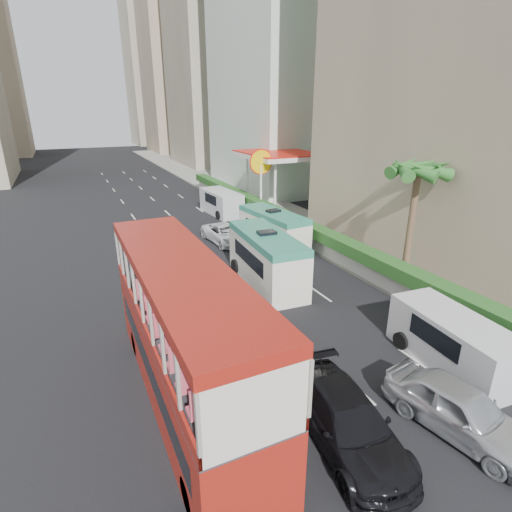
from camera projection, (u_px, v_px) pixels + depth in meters
ground_plane at (331, 355)px, 16.29m from camera, size 200.00×200.00×0.00m
double_decker_bus at (184, 335)px, 12.99m from camera, size 2.50×11.00×5.06m
car_silver_lane_a at (221, 297)px, 21.23m from camera, size 2.11×4.27×1.35m
car_silver_lane_b at (455, 430)px, 12.50m from camera, size 2.69×4.96×1.60m
car_black at (345, 441)px, 12.07m from camera, size 2.89×5.53×1.53m
van_asset at (226, 242)px, 29.84m from camera, size 2.63×5.00×1.34m
minibus_near at (267, 259)px, 22.44m from camera, size 2.67×6.78×2.94m
minibus_far at (273, 231)px, 27.98m from camera, size 2.65×6.30×2.71m
panel_van_near at (453, 341)px, 15.35m from camera, size 2.48×5.27×2.04m
panel_van_far at (221, 203)px, 37.50m from camera, size 2.53×5.54×2.16m
sidewalk at (260, 205)px, 41.03m from camera, size 6.00×120.00×0.18m
kerb_wall at (291, 230)px, 30.39m from camera, size 0.30×44.00×1.00m
hedge at (291, 220)px, 30.09m from camera, size 1.10×44.00×0.70m
palm_tree at (411, 227)px, 21.63m from camera, size 0.36×0.36×6.40m
shell_station at (279, 181)px, 38.81m from camera, size 6.50×8.00×5.50m
tower_mid at (221, 4)px, 63.85m from camera, size 16.00×16.00×50.00m
tower_far_a at (177, 45)px, 84.80m from camera, size 14.00×14.00×44.00m
tower_far_b at (155, 64)px, 104.11m from camera, size 14.00×14.00×40.00m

